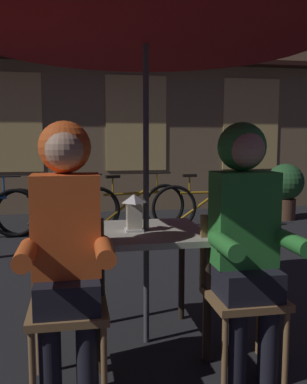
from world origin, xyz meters
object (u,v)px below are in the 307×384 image
Objects in this scene: chair_left at (68,294)px; person_left_hooded at (66,230)px; person_right_hooded at (245,224)px; bicycle_fifth at (208,206)px; lantern at (134,212)px; patio_umbrella at (146,11)px; potted_plant at (285,186)px; bicycle_fourth at (132,207)px; bicycle_third at (59,210)px; chair_right at (240,283)px; cafe_table at (146,246)px.

person_left_hooded reaches higher than chair_left.
chair_left is 1.03m from person_right_hooded.
lantern is at bearing -114.87° from bicycle_fifth.
patio_umbrella is 2.51× the size of potted_plant.
potted_plant is at bearing 59.94° from person_right_hooded.
bicycle_fourth is (0.34, 3.37, -1.71)m from patio_umbrella.
bicycle_third is (-1.16, 3.75, -0.50)m from person_right_hooded.
potted_plant is (2.46, 4.20, 0.05)m from chair_right.
bicycle_third is at bearing 179.06° from bicycle_fifth.
chair_left is at bearing -102.40° from bicycle_fourth.
patio_umbrella is at bearing 0.00° from cafe_table.
bicycle_fifth is at bearing 62.13° from chair_left.
chair_left is at bearing 180.00° from chair_right.
person_right_hooded is at bearing -87.90° from bicycle_fourth.
lantern reaches higher than cafe_table.
person_right_hooded reaches higher than chair_right.
chair_right is 3.88m from bicycle_third.
person_left_hooded is 3.79m from bicycle_third.
person_right_hooded is 0.85× the size of bicycle_fourth.
chair_left reaches higher than bicycle_third.
person_left_hooded reaches higher than bicycle_fifth.
bicycle_third is 1.82× the size of potted_plant.
cafe_table is 0.85× the size of chair_right.
person_left_hooded is at bearing -128.81° from potted_plant.
chair_right reaches higher than bicycle_third.
lantern is at bearing -128.14° from potted_plant.
patio_umbrella is at bearing -95.79° from bicycle_fourth.
bicycle_fourth and bicycle_fifth have the same top height.
person_left_hooded reaches higher than cafe_table.
bicycle_third and bicycle_fourth have the same top height.
patio_umbrella is (0.00, 0.00, 1.42)m from cafe_table.
person_right_hooded is (0.48, -0.43, -1.21)m from patio_umbrella.
potted_plant reaches higher than bicycle_fifth.
chair_left reaches higher than cafe_table.
person_left_hooded is 0.85× the size of bicycle_fourth.
patio_umbrella is 2.66× the size of chair_left.
bicycle_fourth is 2.65m from potted_plant.
lantern reaches higher than bicycle_fourth.
patio_umbrella is at bearing 142.45° from chair_right.
bicycle_fourth is at bearing 176.02° from bicycle_fifth.
potted_plant is at bearing 10.03° from bicycle_fourth.
potted_plant is at bearing 52.46° from cafe_table.
chair_left is 0.36m from person_left_hooded.
patio_umbrella is 3.98m from bicycle_fifth.
bicycle_third is 1.03m from bicycle_fourth.
chair_right is at bearing -120.39° from potted_plant.
person_right_hooded is 4.92m from potted_plant.
chair_right is 0.53× the size of bicycle_fourth.
person_left_hooded is at bearing -176.61° from chair_right.
bicycle_fourth is (-0.14, 3.74, -0.14)m from chair_right.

